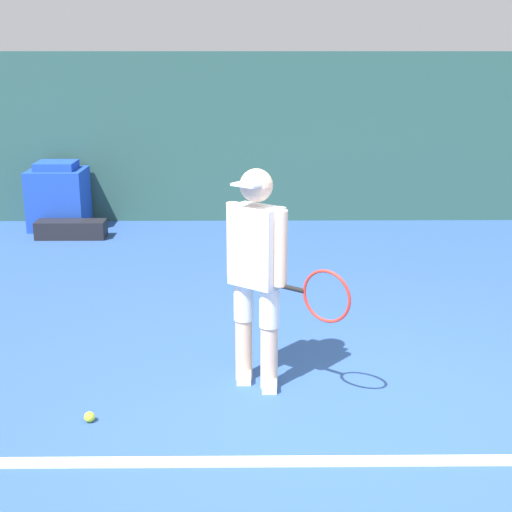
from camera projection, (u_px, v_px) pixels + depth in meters
The scene contains 7 objects.
ground_plane at pixel (348, 431), 4.40m from camera, with size 24.00×24.00×0.00m, color #2D5193.
back_wall at pixel (295, 138), 9.50m from camera, with size 24.00×0.10×2.24m.
court_baseline at pixel (356, 461), 4.07m from camera, with size 21.60×0.10×0.01m.
tennis_player at pixel (258, 270), 4.79m from camera, with size 0.79×0.63×1.52m.
tennis_ball at pixel (89, 417), 4.50m from camera, with size 0.07×0.07×0.07m.
covered_chair at pixel (59, 197), 9.26m from camera, with size 0.71×0.64×0.87m.
equipment_bag at pixel (71, 229), 8.84m from camera, with size 0.85×0.29×0.22m.
Camera 1 is at (-0.61, -3.91, 2.27)m, focal length 50.00 mm.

